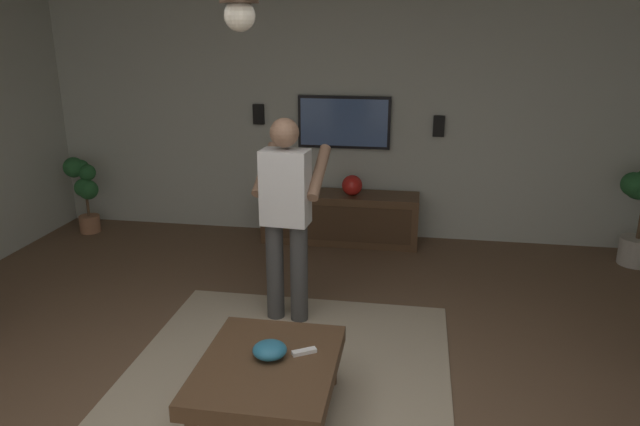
% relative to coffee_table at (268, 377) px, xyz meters
% --- Properties ---
extents(wall_back_tv, '(0.10, 7.02, 2.73)m').
position_rel_coffee_table_xyz_m(wall_back_tv, '(3.50, -0.06, 1.07)').
color(wall_back_tv, '#B2B7AD').
rests_on(wall_back_tv, ground).
extents(area_rug, '(2.90, 2.21, 0.01)m').
position_rel_coffee_table_xyz_m(area_rug, '(0.20, -0.00, -0.29)').
color(area_rug, tan).
rests_on(area_rug, ground).
extents(coffee_table, '(1.00, 0.80, 0.40)m').
position_rel_coffee_table_xyz_m(coffee_table, '(0.00, 0.00, 0.00)').
color(coffee_table, '#513823').
rests_on(coffee_table, ground).
extents(media_console, '(0.45, 1.70, 0.55)m').
position_rel_coffee_table_xyz_m(media_console, '(3.16, -0.01, -0.02)').
color(media_console, '#513823').
rests_on(media_console, ground).
extents(tv, '(0.05, 1.01, 0.57)m').
position_rel_coffee_table_xyz_m(tv, '(3.40, -0.01, 0.99)').
color(tv, black).
extents(person_standing, '(0.56, 0.57, 1.64)m').
position_rel_coffee_table_xyz_m(person_standing, '(1.30, 0.17, 0.64)').
color(person_standing, '#3F3F3F').
rests_on(person_standing, ground).
extents(potted_plant_short, '(0.27, 0.38, 0.88)m').
position_rel_coffee_table_xyz_m(potted_plant_short, '(2.98, 2.91, 0.25)').
color(potted_plant_short, '#9E6B4C').
rests_on(potted_plant_short, ground).
extents(bowl, '(0.21, 0.21, 0.09)m').
position_rel_coffee_table_xyz_m(bowl, '(0.05, -0.00, 0.15)').
color(bowl, teal).
rests_on(bowl, coffee_table).
extents(remote_white, '(0.12, 0.15, 0.02)m').
position_rel_coffee_table_xyz_m(remote_white, '(0.12, -0.20, 0.12)').
color(remote_white, white).
rests_on(remote_white, coffee_table).
extents(vase_round, '(0.22, 0.22, 0.22)m').
position_rel_coffee_table_xyz_m(vase_round, '(3.12, -0.14, 0.36)').
color(vase_round, red).
rests_on(vase_round, media_console).
extents(wall_speaker_left, '(0.06, 0.12, 0.22)m').
position_rel_coffee_table_xyz_m(wall_speaker_left, '(3.42, -1.02, 0.98)').
color(wall_speaker_left, black).
extents(wall_speaker_right, '(0.06, 0.12, 0.22)m').
position_rel_coffee_table_xyz_m(wall_speaker_right, '(3.42, 0.95, 1.06)').
color(wall_speaker_right, black).
extents(ceiling_fan, '(1.17, 1.15, 0.46)m').
position_rel_coffee_table_xyz_m(ceiling_fan, '(0.10, 0.11, 2.11)').
color(ceiling_fan, '#4C3828').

